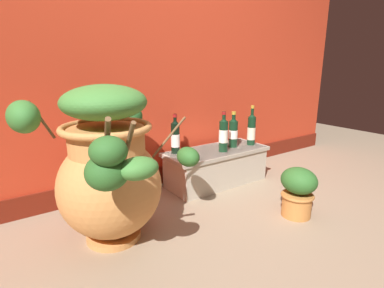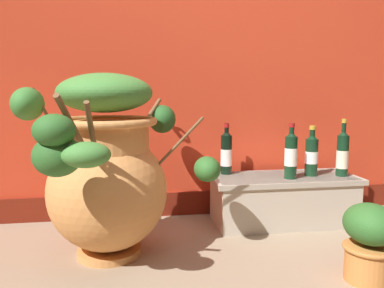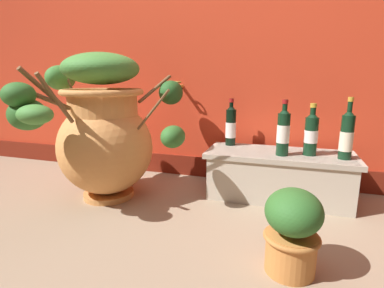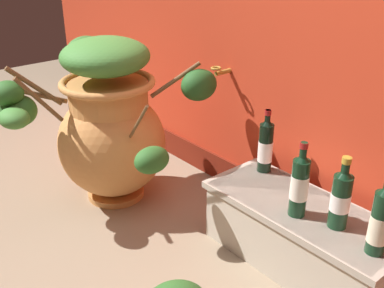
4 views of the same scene
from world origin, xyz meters
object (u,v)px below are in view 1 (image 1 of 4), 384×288
terracotta_urn (109,168)px  wine_bottle_back (233,131)px  potted_shrub (298,190)px  wine_bottle_middle (223,134)px  wine_bottle_right (251,129)px  wine_bottle_left (175,136)px

terracotta_urn → wine_bottle_back: 1.22m
terracotta_urn → potted_shrub: size_ratio=2.98×
wine_bottle_middle → potted_shrub: bearing=-84.8°
wine_bottle_middle → potted_shrub: size_ratio=0.97×
terracotta_urn → wine_bottle_middle: bearing=13.9°
wine_bottle_back → potted_shrub: bearing=-97.2°
wine_bottle_middle → wine_bottle_right: bearing=3.5°
wine_bottle_left → terracotta_urn: bearing=-147.7°
wine_bottle_back → potted_shrub: 0.78m
potted_shrub → wine_bottle_left: bearing=114.9°
wine_bottle_middle → terracotta_urn: bearing=-166.1°
wine_bottle_left → wine_bottle_right: bearing=-13.4°
wine_bottle_left → wine_bottle_right: (0.67, -0.16, 0.00)m
terracotta_urn → wine_bottle_back: bearing=14.6°
wine_bottle_right → wine_bottle_back: 0.18m
terracotta_urn → wine_bottle_back: (1.18, 0.31, -0.01)m
terracotta_urn → wine_bottle_middle: terracotta_urn is taller
wine_bottle_middle → potted_shrub: wine_bottle_middle is taller
wine_bottle_back → wine_bottle_right: bearing=-10.7°
wine_bottle_left → potted_shrub: size_ratio=0.94×
wine_bottle_middle → potted_shrub: (0.06, -0.68, -0.25)m
wine_bottle_left → wine_bottle_right: 0.69m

